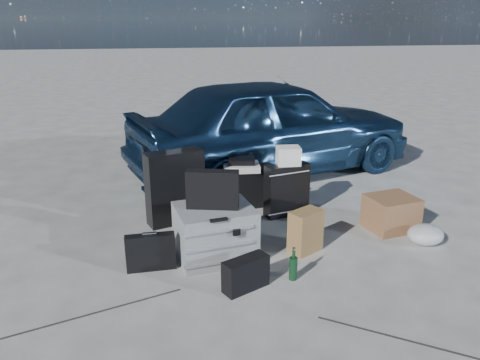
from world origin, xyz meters
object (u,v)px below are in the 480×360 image
object	(u,v)px
car	(273,126)
briefcase	(151,252)
cardboard_box	(391,213)
duffel_bag	(240,187)
suitcase_left	(175,187)
green_bottle	(293,265)
pelican_case	(215,232)
suitcase_right	(287,190)

from	to	relation	value
car	briefcase	size ratio (longest dim) A/B	9.42
cardboard_box	duffel_bag	bearing A→B (deg)	146.63
suitcase_left	car	bearing A→B (deg)	27.55
duffel_bag	cardboard_box	bearing A→B (deg)	-42.34
duffel_bag	green_bottle	xyz separation A→B (m)	(0.13, -1.59, -0.07)
car	briefcase	distance (m)	2.80
briefcase	green_bottle	world-z (taller)	briefcase
pelican_case	car	bearing A→B (deg)	55.47
briefcase	suitcase_left	bearing A→B (deg)	72.97
car	briefcase	world-z (taller)	car
duffel_bag	cardboard_box	distance (m)	1.57
pelican_case	suitcase_left	size ratio (longest dim) A/B	0.86
pelican_case	suitcase_right	world-z (taller)	suitcase_right
pelican_case	cardboard_box	distance (m)	1.75
car	suitcase_left	size ratio (longest dim) A/B	5.09
pelican_case	briefcase	bearing A→B (deg)	-176.50
car	cardboard_box	distance (m)	2.07
car	green_bottle	bearing A→B (deg)	152.12
pelican_case	cardboard_box	size ratio (longest dim) A/B	1.44
suitcase_right	duffel_bag	bearing A→B (deg)	125.77
pelican_case	briefcase	distance (m)	0.55
briefcase	green_bottle	size ratio (longest dim) A/B	1.53
suitcase_right	cardboard_box	size ratio (longest dim) A/B	1.25
briefcase	green_bottle	distance (m)	1.14
duffel_bag	green_bottle	world-z (taller)	duffel_bag
suitcase_left	suitcase_right	xyz separation A→B (m)	(1.12, -0.02, -0.09)
cardboard_box	green_bottle	size ratio (longest dim) A/B	1.69
suitcase_right	green_bottle	world-z (taller)	suitcase_right
duffel_bag	suitcase_right	bearing A→B (deg)	-49.43
duffel_bag	briefcase	bearing A→B (deg)	-136.47
briefcase	cardboard_box	world-z (taller)	cardboard_box
car	suitcase_right	world-z (taller)	car
car	duffel_bag	world-z (taller)	car
car	duffel_bag	bearing A→B (deg)	131.94
suitcase_right	duffel_bag	xyz separation A→B (m)	(-0.41, 0.35, -0.07)
suitcase_left	duffel_bag	world-z (taller)	suitcase_left
suitcase_right	green_bottle	bearing A→B (deg)	-116.83
pelican_case	green_bottle	size ratio (longest dim) A/B	2.43
car	cardboard_box	xyz separation A→B (m)	(0.70, -1.89, -0.47)
pelican_case	duffel_bag	distance (m)	1.20
briefcase	suitcase_right	size ratio (longest dim) A/B	0.73
briefcase	suitcase_left	size ratio (longest dim) A/B	0.54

